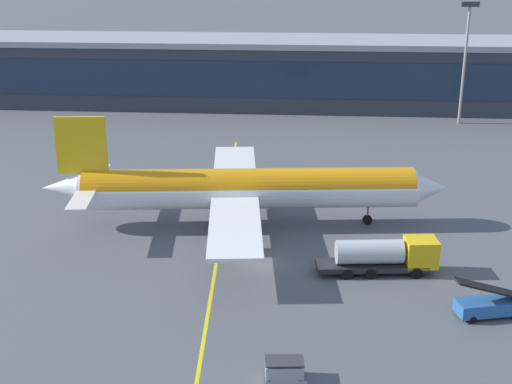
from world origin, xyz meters
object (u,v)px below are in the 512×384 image
object	(u,v)px
fuel_tanker	(385,255)
belt_loader	(493,305)
baggage_cart_2	(284,369)
main_airliner	(246,188)

from	to	relation	value
fuel_tanker	belt_loader	distance (m)	10.74
belt_loader	baggage_cart_2	bearing A→B (deg)	-148.85
fuel_tanker	baggage_cart_2	size ratio (longest dim) A/B	3.95
fuel_tanker	baggage_cart_2	distance (m)	19.11
main_airliner	baggage_cart_2	world-z (taller)	main_airliner
belt_loader	baggage_cart_2	xyz separation A→B (m)	(-16.40, -9.91, -0.21)
belt_loader	baggage_cart_2	size ratio (longest dim) A/B	2.52
main_airliner	fuel_tanker	xyz separation A→B (m)	(13.46, -10.32, -2.43)
belt_loader	baggage_cart_2	world-z (taller)	belt_loader
fuel_tanker	belt_loader	bearing A→B (deg)	-42.21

